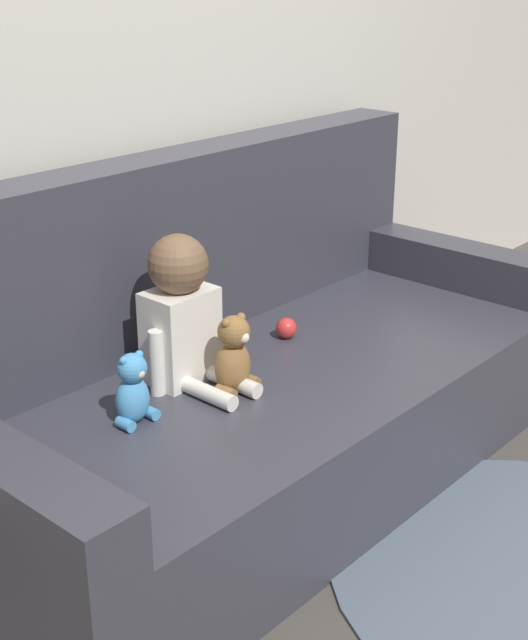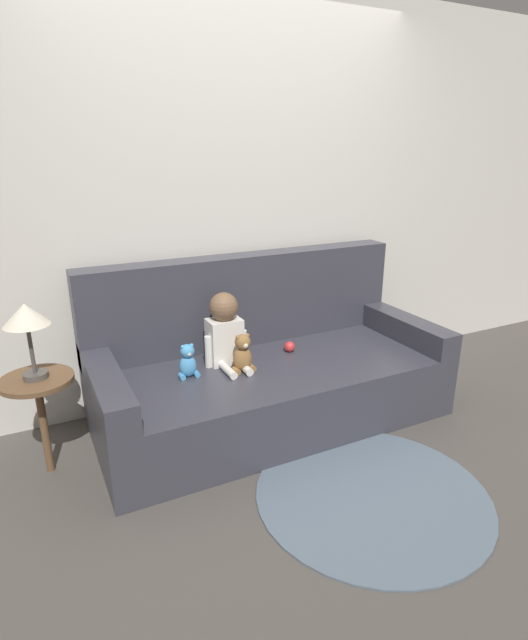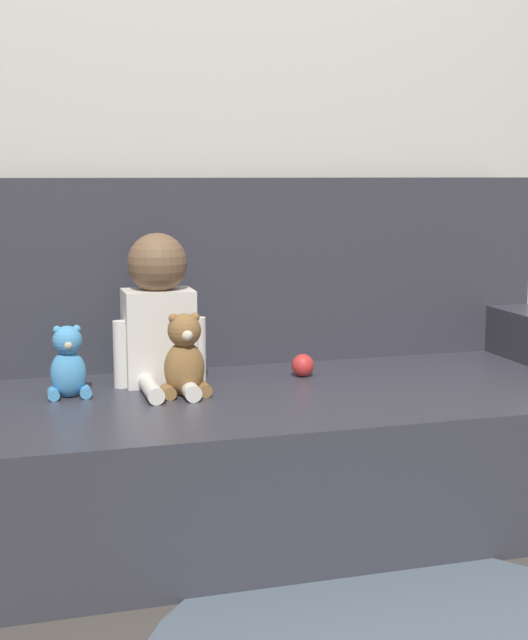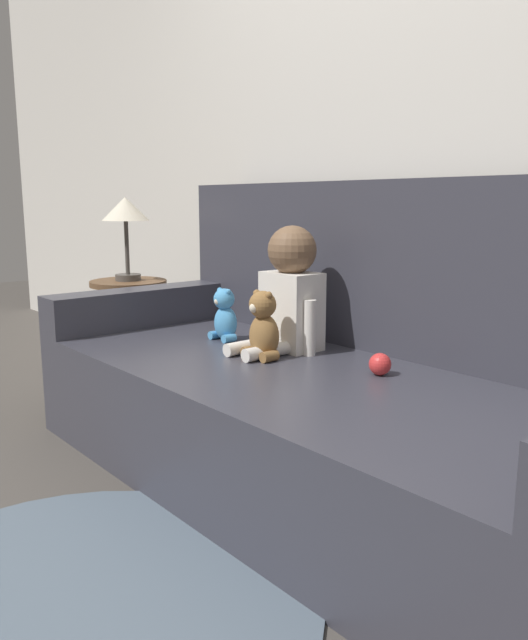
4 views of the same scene
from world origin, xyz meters
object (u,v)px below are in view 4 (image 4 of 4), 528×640
object	(u,v)px
side_table	(127,248)
toy_ball	(380,364)
plush_toy_side	(225,316)
teddy_bear_brown	(263,327)
person_baby	(290,292)
couch	(334,387)

from	to	relation	value
side_table	toy_ball	bearing A→B (deg)	1.83
plush_toy_side	toy_ball	size ratio (longest dim) A/B	2.92
teddy_bear_brown	toy_ball	xyz separation A→B (m)	(0.39, 0.14, -0.07)
plush_toy_side	side_table	xyz separation A→B (m)	(-0.78, 0.02, 0.21)
person_baby	couch	bearing A→B (deg)	-8.15
couch	toy_ball	xyz separation A→B (m)	(0.18, 0.01, 0.11)
couch	side_table	size ratio (longest dim) A/B	2.30
person_baby	toy_ball	world-z (taller)	person_baby
toy_ball	person_baby	bearing A→B (deg)	176.88
teddy_bear_brown	side_table	distance (m)	1.12
teddy_bear_brown	plush_toy_side	size ratio (longest dim) A/B	1.16
couch	person_baby	size ratio (longest dim) A/B	4.85
plush_toy_side	couch	bearing A→B (deg)	5.61
side_table	teddy_bear_brown	bearing A→B (deg)	-4.64
couch	teddy_bear_brown	size ratio (longest dim) A/B	9.20
person_baby	plush_toy_side	size ratio (longest dim) A/B	2.19
couch	person_baby	bearing A→B (deg)	171.85
person_baby	side_table	xyz separation A→B (m)	(-1.05, -0.07, 0.10)
toy_ball	side_table	xyz separation A→B (m)	(-1.49, -0.05, 0.27)
teddy_bear_brown	side_table	world-z (taller)	side_table
couch	side_table	bearing A→B (deg)	-178.51
couch	side_table	world-z (taller)	couch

